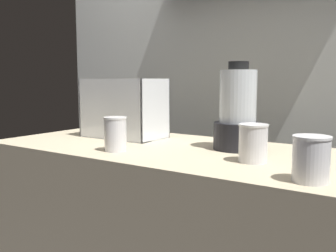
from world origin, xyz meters
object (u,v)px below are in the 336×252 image
juice_cup_carrot_far_left (115,136)px  juice_cup_beet_left (253,146)px  carrot_display_bin (125,119)px  juice_cup_carrot_middle (311,161)px  blender_pitcher (238,114)px

juice_cup_carrot_far_left → juice_cup_beet_left: 0.49m
carrot_display_bin → juice_cup_carrot_middle: (0.87, -0.31, -0.03)m
blender_pitcher → carrot_display_bin: bearing=-179.5°
blender_pitcher → juice_cup_beet_left: (0.13, -0.18, -0.08)m
juice_cup_beet_left → juice_cup_carrot_middle: juice_cup_beet_left is taller
blender_pitcher → juice_cup_carrot_far_left: blender_pitcher is taller
blender_pitcher → juice_cup_carrot_middle: (0.34, -0.32, -0.08)m
juice_cup_carrot_far_left → juice_cup_carrot_middle: (0.69, -0.04, -0.00)m
carrot_display_bin → juice_cup_carrot_far_left: 0.33m
juice_cup_beet_left → juice_cup_carrot_middle: size_ratio=1.02×
juice_cup_carrot_far_left → juice_cup_beet_left: bearing=11.7°
blender_pitcher → juice_cup_carrot_far_left: 0.45m
juice_cup_beet_left → juice_cup_carrot_far_left: bearing=-168.3°
juice_cup_carrot_far_left → juice_cup_beet_left: juice_cup_carrot_far_left is taller
juice_cup_beet_left → blender_pitcher: bearing=126.3°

